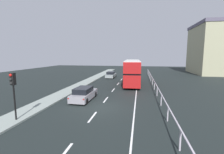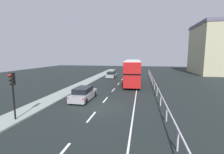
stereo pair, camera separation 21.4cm
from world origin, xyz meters
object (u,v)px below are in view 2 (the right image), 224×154
at_px(traffic_signal_pole, 12,85).
at_px(sedan_car_ahead, 112,75).
at_px(hatchback_car_near, 84,94).
at_px(double_decker_bus_red, 133,71).

distance_m(traffic_signal_pole, sedan_car_ahead, 24.75).
height_order(hatchback_car_near, traffic_signal_pole, traffic_signal_pole).
xyz_separation_m(double_decker_bus_red, sedan_car_ahead, (-5.01, 6.81, -1.54)).
bearing_deg(double_decker_bus_red, hatchback_car_near, -115.47).
xyz_separation_m(hatchback_car_near, sedan_car_ahead, (-0.20, 18.05, -0.02)).
bearing_deg(traffic_signal_pole, sedan_car_ahead, 83.31).
relative_size(double_decker_bus_red, sedan_car_ahead, 2.59).
xyz_separation_m(double_decker_bus_red, hatchback_car_near, (-4.81, -11.24, -1.52)).
height_order(traffic_signal_pole, sedan_car_ahead, traffic_signal_pole).
height_order(double_decker_bus_red, hatchback_car_near, double_decker_bus_red).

